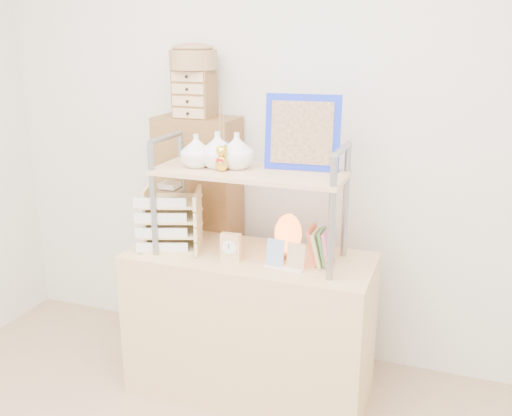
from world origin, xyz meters
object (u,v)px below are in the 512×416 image
(letter_tray, at_px, (172,221))
(salt_lamp, at_px, (288,235))
(desk, at_px, (250,324))
(cabinet, at_px, (200,235))

(letter_tray, bearing_deg, salt_lamp, 7.46)
(desk, distance_m, cabinet, 0.65)
(desk, bearing_deg, salt_lamp, 17.24)
(cabinet, bearing_deg, desk, -37.87)
(cabinet, xyz_separation_m, letter_tray, (0.04, -0.39, 0.21))
(desk, relative_size, letter_tray, 3.51)
(letter_tray, bearing_deg, cabinet, 95.12)
(salt_lamp, bearing_deg, letter_tray, -172.54)
(cabinet, distance_m, letter_tray, 0.44)
(cabinet, relative_size, salt_lamp, 6.39)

